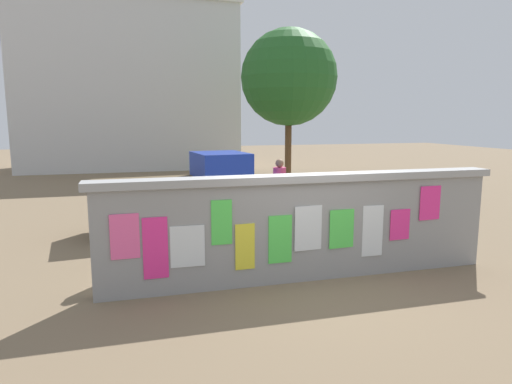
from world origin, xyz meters
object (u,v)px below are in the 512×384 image
motorcycle (365,225)px  person_bystander (135,217)px  auto_rickshaw_truck (181,193)px  bicycle_near (332,204)px  person_walking (279,183)px  bicycle_far (262,241)px  tree_roadside (289,78)px

motorcycle → person_bystander: (-4.67, -0.35, 0.52)m
auto_rickshaw_truck → motorcycle: bearing=-35.7°
motorcycle → bicycle_near: bicycle_near is taller
bicycle_near → person_walking: 1.62m
motorcycle → bicycle_far: 2.34m
bicycle_near → person_bystander: size_ratio=1.04×
motorcycle → person_bystander: 4.71m
bicycle_near → bicycle_far: bearing=-133.0°
person_bystander → tree_roadside: tree_roadside is taller
auto_rickshaw_truck → bicycle_far: bearing=-66.6°
bicycle_far → motorcycle: bearing=6.2°
motorcycle → tree_roadside: bearing=79.1°
auto_rickshaw_truck → bicycle_near: bearing=4.9°
auto_rickshaw_truck → tree_roadside: (5.54, 7.87, 3.49)m
auto_rickshaw_truck → bicycle_near: 4.19m
bicycle_far → bicycle_near: bearing=47.0°
bicycle_near → person_bystander: person_bystander is taller
auto_rickshaw_truck → person_walking: auto_rickshaw_truck is taller
auto_rickshaw_truck → motorcycle: size_ratio=1.96×
motorcycle → tree_roadside: 11.30m
bicycle_near → person_walking: (-1.49, 0.12, 0.62)m
person_bystander → motorcycle: bearing=4.2°
tree_roadside → person_bystander: bearing=-121.8°
motorcycle → bicycle_far: (-2.33, -0.25, -0.10)m
person_walking → tree_roadside: tree_roadside is taller
auto_rickshaw_truck → person_walking: (2.65, 0.47, 0.09)m
bicycle_near → person_bystander: (-5.27, -3.23, 0.62)m
bicycle_near → tree_roadside: bearing=79.4°
bicycle_near → person_walking: person_walking is taller
bicycle_near → person_bystander: bearing=-148.5°
person_walking → person_bystander: 5.05m
bicycle_far → person_bystander: (-2.34, -0.09, 0.62)m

